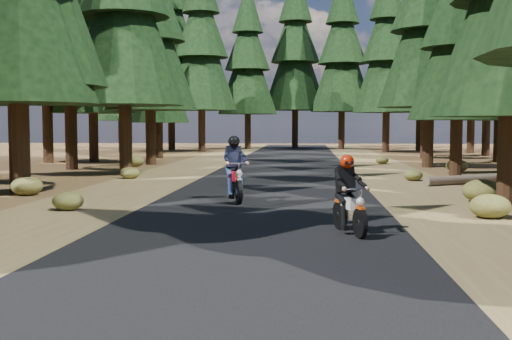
{
  "coord_description": "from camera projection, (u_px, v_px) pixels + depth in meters",
  "views": [
    {
      "loc": [
        1.06,
        -11.92,
        2.04
      ],
      "look_at": [
        0.0,
        1.5,
        1.1
      ],
      "focal_mm": 45.0,
      "sensor_mm": 36.0,
      "label": 1
    }
  ],
  "objects": [
    {
      "name": "ground",
      "position": [
        250.0,
        234.0,
        12.08
      ],
      "size": [
        120.0,
        120.0,
        0.0
      ],
      "primitive_type": "plane",
      "color": "#4D341B",
      "rests_on": "ground"
    },
    {
      "name": "road",
      "position": [
        266.0,
        202.0,
        17.05
      ],
      "size": [
        6.0,
        100.0,
        0.01
      ],
      "primitive_type": "cube",
      "color": "black",
      "rests_on": "ground"
    },
    {
      "name": "shoulder_l",
      "position": [
        98.0,
        200.0,
        17.41
      ],
      "size": [
        3.2,
        100.0,
        0.01
      ],
      "primitive_type": "cube",
      "color": "brown",
      "rests_on": "ground"
    },
    {
      "name": "shoulder_r",
      "position": [
        442.0,
        204.0,
        16.69
      ],
      "size": [
        3.2,
        100.0,
        0.01
      ],
      "primitive_type": "cube",
      "color": "brown",
      "rests_on": "ground"
    },
    {
      "name": "pine_forest",
      "position": [
        286.0,
        10.0,
        32.46
      ],
      "size": [
        34.59,
        55.08,
        16.32
      ],
      "color": "black",
      "rests_on": "ground"
    },
    {
      "name": "log_near",
      "position": [
        489.0,
        178.0,
        22.75
      ],
      "size": [
        5.12,
        3.44,
        0.32
      ],
      "primitive_type": "cylinder",
      "rotation": [
        0.0,
        1.57,
        0.57
      ],
      "color": "#4C4233",
      "rests_on": "ground"
    },
    {
      "name": "understory_shrubs",
      "position": [
        300.0,
        186.0,
        18.86
      ],
      "size": [
        15.96,
        32.41,
        0.61
      ],
      "color": "#474C1E",
      "rests_on": "ground"
    },
    {
      "name": "rider_lead",
      "position": [
        349.0,
        208.0,
        12.0
      ],
      "size": [
        0.97,
        1.73,
        1.48
      ],
      "rotation": [
        0.0,
        0.0,
        3.44
      ],
      "color": "white",
      "rests_on": "road"
    },
    {
      "name": "rider_follow",
      "position": [
        235.0,
        180.0,
        17.08
      ],
      "size": [
        1.08,
        2.05,
        1.75
      ],
      "rotation": [
        0.0,
        0.0,
        3.4
      ],
      "color": "#9C0A16",
      "rests_on": "road"
    }
  ]
}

